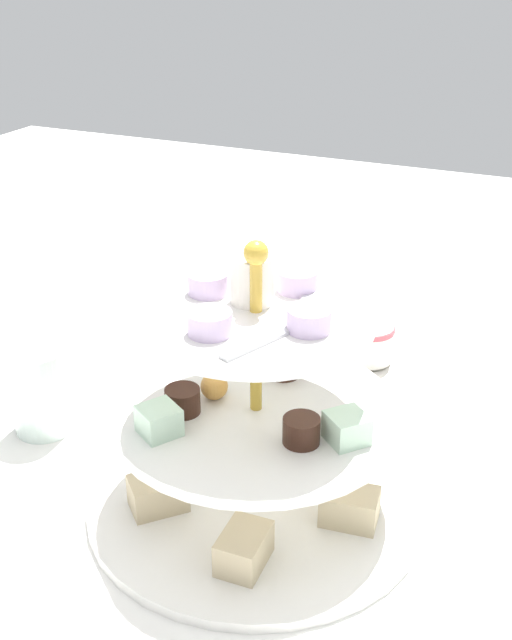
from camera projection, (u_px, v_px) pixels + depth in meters
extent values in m
plane|color=white|center=(256.00, 503.00, 0.72)|extent=(2.40, 2.40, 0.00)
cylinder|color=white|center=(256.00, 499.00, 0.72)|extent=(0.30, 0.30, 0.01)
cylinder|color=white|center=(256.00, 413.00, 0.68)|extent=(0.25, 0.25, 0.01)
cylinder|color=white|center=(256.00, 316.00, 0.64)|extent=(0.19, 0.19, 0.01)
cylinder|color=gold|center=(256.00, 388.00, 0.67)|extent=(0.01, 0.01, 0.24)
sphere|color=gold|center=(256.00, 253.00, 0.61)|extent=(0.02, 0.02, 0.02)
cube|color=#CCB78E|center=(158.00, 493.00, 0.69)|extent=(0.06, 0.06, 0.03)
cube|color=#CCB78E|center=(244.00, 549.00, 0.63)|extent=(0.05, 0.04, 0.03)
cube|color=#CCB78E|center=(349.00, 507.00, 0.68)|extent=(0.04, 0.05, 0.03)
cube|color=#CCB78E|center=(317.00, 439.00, 0.77)|extent=(0.06, 0.05, 0.03)
cube|color=#CCB78E|center=(212.00, 433.00, 0.78)|extent=(0.06, 0.06, 0.03)
cylinder|color=#E5C660|center=(299.00, 472.00, 0.73)|extent=(0.04, 0.04, 0.01)
cylinder|color=#381E14|center=(284.00, 364.00, 0.72)|extent=(0.03, 0.03, 0.02)
cylinder|color=#381E14|center=(183.00, 400.00, 0.67)|extent=(0.03, 0.03, 0.02)
cylinder|color=#381E14|center=(301.00, 430.00, 0.63)|extent=(0.03, 0.03, 0.02)
cube|color=silver|center=(262.00, 348.00, 0.75)|extent=(0.04, 0.04, 0.02)
cube|color=silver|center=(159.00, 421.00, 0.64)|extent=(0.04, 0.04, 0.02)
cube|color=silver|center=(347.00, 428.00, 0.63)|extent=(0.04, 0.04, 0.02)
sphere|color=gold|center=(215.00, 385.00, 0.69)|extent=(0.02, 0.02, 0.02)
cylinder|color=silver|center=(297.00, 281.00, 0.67)|extent=(0.03, 0.03, 0.02)
cylinder|color=silver|center=(208.00, 283.00, 0.66)|extent=(0.03, 0.03, 0.02)
cylinder|color=silver|center=(210.00, 323.00, 0.60)|extent=(0.03, 0.03, 0.02)
cylinder|color=silver|center=(309.00, 320.00, 0.60)|extent=(0.03, 0.03, 0.02)
cylinder|color=white|center=(252.00, 279.00, 0.64)|extent=(0.04, 0.04, 0.04)
cube|color=silver|center=(268.00, 339.00, 0.59)|extent=(0.09, 0.04, 0.00)
cube|color=silver|center=(309.00, 295.00, 0.66)|extent=(0.09, 0.03, 0.00)
cylinder|color=silver|center=(241.00, 331.00, 0.96)|extent=(0.06, 0.06, 0.07)
cylinder|color=white|center=(368.00, 361.00, 0.95)|extent=(0.09, 0.09, 0.01)
cylinder|color=white|center=(369.00, 342.00, 0.94)|extent=(0.06, 0.06, 0.04)
cylinder|color=#D14C56|center=(370.00, 329.00, 0.93)|extent=(0.06, 0.06, 0.01)
cylinder|color=silver|center=(40.00, 390.00, 0.81)|extent=(0.06, 0.06, 0.09)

